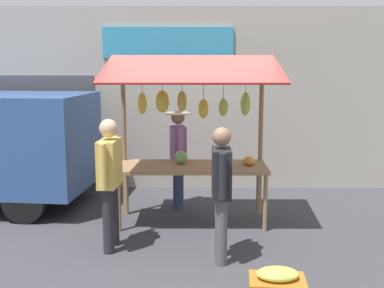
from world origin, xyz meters
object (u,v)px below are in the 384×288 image
(vendor_with_sunhat, at_px, (178,151))
(produce_crate_near, at_px, (277,288))
(market_stall, at_px, (193,120))
(shopper_with_shopping_bag, at_px, (110,175))
(shopper_with_ponytail, at_px, (221,185))

(vendor_with_sunhat, xyz_separation_m, produce_crate_near, (-1.09, 3.30, -0.78))
(market_stall, relative_size, produce_crate_near, 4.30)
(shopper_with_shopping_bag, height_order, produce_crate_near, shopper_with_shopping_bag)
(produce_crate_near, bearing_deg, market_stall, -72.02)
(produce_crate_near, bearing_deg, vendor_with_sunhat, -71.74)
(shopper_with_shopping_bag, bearing_deg, market_stall, -39.12)
(vendor_with_sunhat, xyz_separation_m, shopper_with_shopping_bag, (0.80, 1.82, 0.03))
(market_stall, height_order, produce_crate_near, market_stall)
(shopper_with_ponytail, bearing_deg, market_stall, 13.56)
(market_stall, bearing_deg, vendor_with_sunhat, -70.73)
(market_stall, bearing_deg, shopper_with_shopping_bag, 46.89)
(shopper_with_ponytail, relative_size, shopper_with_shopping_bag, 0.97)
(vendor_with_sunhat, distance_m, shopper_with_ponytail, 2.26)
(market_stall, xyz_separation_m, shopper_with_shopping_bag, (1.05, 1.12, -0.56))
(market_stall, bearing_deg, shopper_with_ponytail, 103.08)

